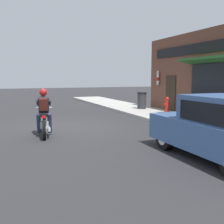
{
  "coord_description": "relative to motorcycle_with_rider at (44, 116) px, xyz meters",
  "views": [
    {
      "loc": [
        -2.23,
        -10.19,
        1.99
      ],
      "look_at": [
        0.79,
        -2.92,
        0.95
      ],
      "focal_mm": 42.0,
      "sensor_mm": 36.0,
      "label": 1
    }
  ],
  "objects": [
    {
      "name": "motorcycle_with_rider",
      "position": [
        0.0,
        0.0,
        0.0
      ],
      "size": [
        0.64,
        2.01,
        1.62
      ],
      "color": "black",
      "rests_on": "ground"
    },
    {
      "name": "car_hatchback",
      "position": [
        3.52,
        -4.4,
        0.09
      ],
      "size": [
        1.66,
        3.79,
        1.57
      ],
      "color": "black",
      "rests_on": "ground"
    },
    {
      "name": "sidewalk_curb",
      "position": [
        6.07,
        4.06,
        -0.61
      ],
      "size": [
        2.6,
        22.0,
        0.14
      ],
      "primitive_type": "cube",
      "color": "#ADAAA3",
      "rests_on": "ground"
    },
    {
      "name": "ground_plane",
      "position": [
        0.97,
        1.06,
        -0.68
      ],
      "size": [
        80.0,
        80.0,
        0.0
      ],
      "primitive_type": "plane",
      "color": "#2B2B2D"
    },
    {
      "name": "fire_hydrant",
      "position": [
        6.37,
        1.96,
        -0.11
      ],
      "size": [
        0.36,
        0.24,
        0.88
      ],
      "color": "red",
      "rests_on": "sidewalk_curb"
    },
    {
      "name": "trash_bin",
      "position": [
        6.34,
        4.53,
        -0.04
      ],
      "size": [
        0.56,
        0.56,
        0.98
      ],
      "color": "#2D2D33",
      "rests_on": "sidewalk_curb"
    },
    {
      "name": "storefront_building",
      "position": [
        7.6,
        0.42,
        1.43
      ],
      "size": [
        1.25,
        9.57,
        4.2
      ],
      "color": "brown",
      "rests_on": "ground"
    }
  ]
}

